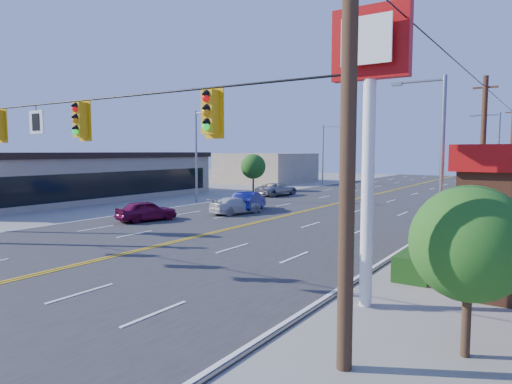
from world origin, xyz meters
The scene contains 18 objects.
ground centered at (0.00, 0.00, 0.00)m, with size 160.00×160.00×0.00m, color gray.
road centered at (0.00, 20.00, 0.03)m, with size 20.00×120.00×0.06m, color #2D2D30.
signal_span centered at (-0.12, 0.00, 4.89)m, with size 24.32×0.34×9.00m.
kfc_pylon centered at (11.00, 4.00, 6.04)m, with size 2.20×0.36×8.50m.
strip_mall centered at (-22.00, 18.00, 2.25)m, with size 10.40×26.40×4.40m.
streetlight_se centered at (10.79, 14.00, 4.51)m, with size 2.55×0.25×8.00m.
streetlight_ne centered at (10.79, 38.00, 4.51)m, with size 2.55×0.25×8.00m.
streetlight_sw centered at (-10.79, 22.00, 4.51)m, with size 2.55×0.25×8.00m.
streetlight_nw centered at (-10.79, 48.00, 4.51)m, with size 2.55×0.25×8.00m.
utility_pole_near centered at (12.20, 18.00, 4.20)m, with size 0.28×0.28×8.40m, color #47301E.
utility_pole_mid centered at (12.20, 36.00, 4.20)m, with size 0.28×0.28×8.40m, color #47301E.
tree_kfc_front centered at (14.00, 2.00, 2.51)m, with size 2.52×2.52×3.78m.
tree_west centered at (-13.00, 34.00, 2.79)m, with size 2.80×2.80×4.20m.
bld_west_far centered at (-20.00, 48.00, 2.10)m, with size 11.00×12.00×4.20m, color tan.
car_magenta centered at (-6.27, 11.65, 0.66)m, with size 1.55×3.85×1.31m, color maroon.
car_blue centered at (-3.77, 19.55, 0.72)m, with size 1.52×4.36×1.44m, color navy.
car_white centered at (-3.47, 17.51, 0.59)m, with size 1.65×4.06×1.18m, color silver.
car_silver centered at (-7.82, 30.55, 0.65)m, with size 2.15×4.65×1.29m, color #98979C.
Camera 1 is at (15.48, -8.60, 4.49)m, focal length 32.00 mm.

